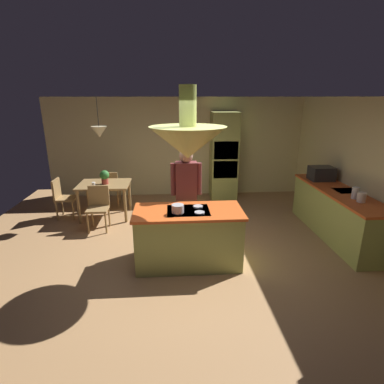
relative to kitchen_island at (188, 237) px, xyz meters
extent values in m
plane|color=#AD7F51|center=(0.00, 0.20, -0.45)|extent=(8.16, 8.16, 0.00)
cube|color=beige|center=(0.00, 3.65, 0.82)|extent=(6.80, 0.10, 2.55)
cube|color=beige|center=(3.25, 0.60, 0.82)|extent=(0.10, 7.20, 2.55)
cube|color=#A8B259|center=(0.00, 0.00, -0.02)|extent=(1.60, 0.75, 0.86)
cube|color=#E05B23|center=(0.00, 0.00, 0.43)|extent=(1.66, 0.81, 0.04)
cube|color=black|center=(0.00, 0.00, 0.44)|extent=(0.64, 0.52, 0.01)
cylinder|color=#B2B2B7|center=(-0.16, -0.13, 0.46)|extent=(0.15, 0.15, 0.02)
cylinder|color=#B2B2B7|center=(0.16, -0.13, 0.46)|extent=(0.15, 0.15, 0.02)
cylinder|color=#B2B2B7|center=(-0.16, 0.13, 0.46)|extent=(0.15, 0.15, 0.02)
cylinder|color=#B2B2B7|center=(0.16, 0.13, 0.46)|extent=(0.15, 0.15, 0.02)
cube|color=#A8B259|center=(2.84, 0.80, -0.02)|extent=(0.62, 2.50, 0.86)
cube|color=#E05B23|center=(2.84, 0.80, 0.43)|extent=(0.66, 2.54, 0.04)
cube|color=#B2B2B7|center=(3.00, 0.80, 0.37)|extent=(0.48, 0.36, 0.16)
cube|color=#A8B259|center=(1.10, 3.25, 0.64)|extent=(0.66, 0.62, 2.20)
cube|color=black|center=(1.10, 2.96, 0.85)|extent=(0.60, 0.04, 0.44)
cube|color=black|center=(1.10, 2.96, 0.37)|extent=(0.60, 0.04, 0.44)
cube|color=olive|center=(-1.70, 2.10, 0.29)|extent=(1.07, 0.84, 0.04)
cylinder|color=olive|center=(-2.18, 1.74, -0.09)|extent=(0.06, 0.06, 0.72)
cylinder|color=olive|center=(-1.22, 1.74, -0.09)|extent=(0.06, 0.06, 0.72)
cylinder|color=olive|center=(-2.18, 2.46, -0.09)|extent=(0.06, 0.06, 0.72)
cylinder|color=olive|center=(-1.22, 2.46, -0.09)|extent=(0.06, 0.06, 0.72)
cylinder|color=tan|center=(-0.08, 0.68, -0.03)|extent=(0.14, 0.14, 0.85)
cylinder|color=tan|center=(0.10, 0.68, -0.03)|extent=(0.14, 0.14, 0.85)
cube|color=brown|center=(0.01, 0.68, 0.72)|extent=(0.36, 0.22, 0.65)
cylinder|color=brown|center=(-0.21, 0.68, 0.75)|extent=(0.09, 0.09, 0.56)
cylinder|color=brown|center=(0.23, 0.68, 0.75)|extent=(0.09, 0.09, 0.56)
sphere|color=tan|center=(0.01, 0.68, 1.15)|extent=(0.23, 0.23, 0.23)
cone|color=#A8B259|center=(0.00, 0.00, 1.47)|extent=(1.10, 1.10, 0.45)
cylinder|color=#A8B259|center=(0.00, 0.00, 1.97)|extent=(0.24, 0.24, 0.55)
cone|color=beige|center=(-1.70, 2.10, 1.41)|extent=(0.32, 0.32, 0.22)
cylinder|color=black|center=(-1.70, 2.10, 1.82)|extent=(0.01, 0.01, 0.60)
cube|color=olive|center=(-1.70, 1.38, -0.01)|extent=(0.40, 0.40, 0.04)
cube|color=olive|center=(-1.70, 1.56, 0.21)|extent=(0.40, 0.04, 0.42)
cylinder|color=olive|center=(-1.87, 1.21, -0.24)|extent=(0.04, 0.04, 0.43)
cylinder|color=olive|center=(-1.53, 1.21, -0.24)|extent=(0.04, 0.04, 0.43)
cylinder|color=olive|center=(-1.87, 1.55, -0.24)|extent=(0.04, 0.04, 0.43)
cylinder|color=olive|center=(-1.53, 1.55, -0.24)|extent=(0.04, 0.04, 0.43)
cube|color=olive|center=(-1.70, 2.82, -0.01)|extent=(0.40, 0.40, 0.04)
cube|color=olive|center=(-1.70, 2.64, 0.21)|extent=(0.40, 0.04, 0.42)
cylinder|color=olive|center=(-1.53, 2.99, -0.24)|extent=(0.04, 0.04, 0.43)
cylinder|color=olive|center=(-1.87, 2.99, -0.24)|extent=(0.04, 0.04, 0.43)
cylinder|color=olive|center=(-1.53, 2.65, -0.24)|extent=(0.04, 0.04, 0.43)
cylinder|color=olive|center=(-1.87, 2.65, -0.24)|extent=(0.04, 0.04, 0.43)
cube|color=olive|center=(-2.54, 2.10, -0.01)|extent=(0.40, 0.40, 0.04)
cube|color=olive|center=(-2.72, 2.10, 0.21)|extent=(0.04, 0.40, 0.42)
cylinder|color=olive|center=(-2.37, 1.93, -0.24)|extent=(0.04, 0.04, 0.43)
cylinder|color=olive|center=(-2.37, 2.27, -0.24)|extent=(0.04, 0.04, 0.43)
cylinder|color=olive|center=(-2.71, 1.93, -0.24)|extent=(0.04, 0.04, 0.43)
cylinder|color=olive|center=(-2.71, 2.27, -0.24)|extent=(0.04, 0.04, 0.43)
cylinder|color=#99382D|center=(-1.67, 2.06, 0.37)|extent=(0.14, 0.14, 0.12)
sphere|color=#2D722D|center=(-1.67, 2.06, 0.51)|extent=(0.20, 0.20, 0.20)
cylinder|color=white|center=(-1.87, 1.89, 0.35)|extent=(0.07, 0.07, 0.09)
cylinder|color=silver|center=(2.84, 0.17, 0.53)|extent=(0.13, 0.13, 0.16)
cylinder|color=silver|center=(2.84, 0.35, 0.55)|extent=(0.11, 0.11, 0.20)
cube|color=#232326|center=(2.84, 1.55, 0.59)|extent=(0.46, 0.36, 0.28)
cylinder|color=#B2B2B7|center=(-0.16, -0.13, 0.53)|extent=(0.18, 0.18, 0.12)
camera|label=1|loc=(-0.24, -4.25, 2.09)|focal=28.12mm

